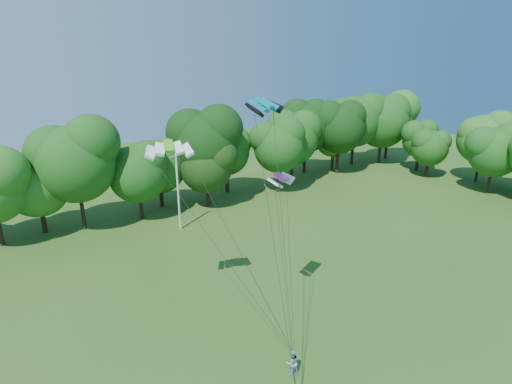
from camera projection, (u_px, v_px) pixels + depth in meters
utility_pole at (178, 192)px, 42.76m from camera, size 1.59×0.76×8.53m
kite_flyer_right at (292, 362)px, 23.71m from camera, size 0.94×0.81×1.68m
kite_teal at (264, 102)px, 22.05m from camera, size 2.77×2.07×0.62m
kite_green at (169, 146)px, 25.65m from camera, size 3.20×2.12×0.67m
kite_pink at (281, 177)px, 26.32m from camera, size 2.23×1.58×0.45m
tree_back_center at (206, 157)px, 48.82m from camera, size 7.14×7.14×10.39m
tree_back_east at (334, 131)px, 65.68m from camera, size 7.18×7.18×10.44m
tree_flank_east at (496, 146)px, 53.73m from camera, size 7.40×7.40×10.76m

